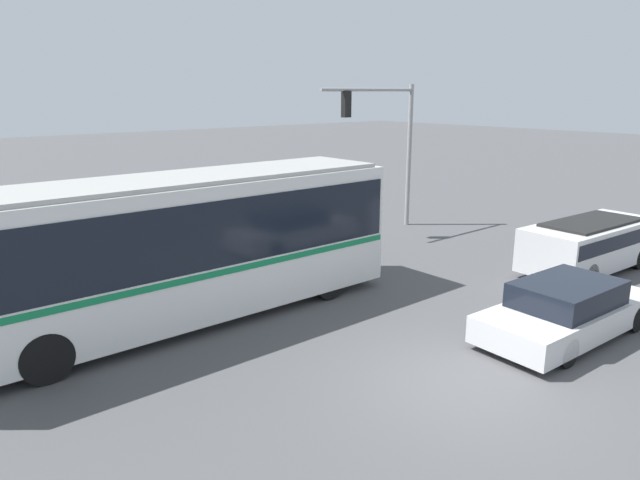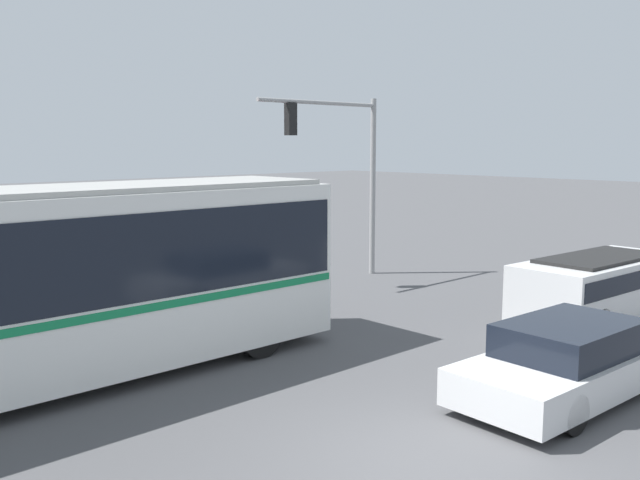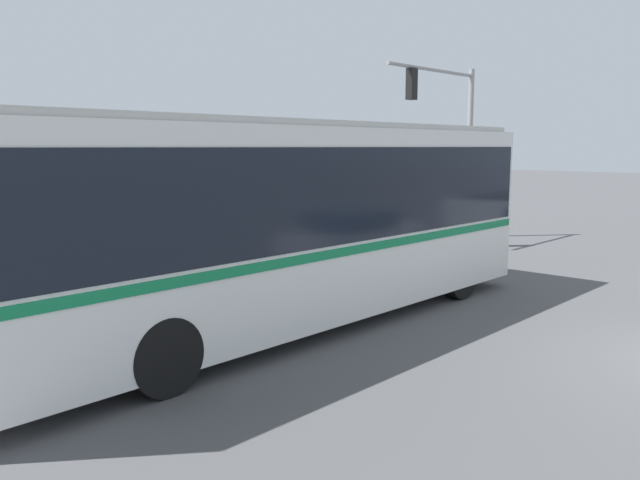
{
  "view_description": "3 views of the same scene",
  "coord_description": "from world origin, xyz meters",
  "views": [
    {
      "loc": [
        -8.23,
        -5.75,
        5.3
      ],
      "look_at": [
        0.01,
        4.07,
        1.98
      ],
      "focal_mm": 32.34,
      "sensor_mm": 36.0,
      "label": 1
    },
    {
      "loc": [
        -6.92,
        -5.35,
        4.17
      ],
      "look_at": [
        2.74,
        5.03,
        2.18
      ],
      "focal_mm": 38.72,
      "sensor_mm": 36.0,
      "label": 2
    },
    {
      "loc": [
        -10.14,
        -1.53,
        3.04
      ],
      "look_at": [
        -1.45,
        6.48,
        1.33
      ],
      "focal_mm": 36.35,
      "sensor_mm": 36.0,
      "label": 3
    }
  ],
  "objects": [
    {
      "name": "flowering_hedge",
      "position": [
        -1.32,
        10.96,
        0.83
      ],
      "size": [
        7.77,
        1.35,
        1.69
      ],
      "color": "#286028",
      "rests_on": "ground"
    },
    {
      "name": "traffic_light_pole",
      "position": [
        8.1,
        9.58,
        3.74
      ],
      "size": [
        4.69,
        0.24,
        5.56
      ],
      "rotation": [
        0.0,
        0.0,
        3.14
      ],
      "color": "gray",
      "rests_on": "ground"
    },
    {
      "name": "city_bus",
      "position": [
        -2.61,
        6.14,
        1.95
      ],
      "size": [
        11.15,
        2.54,
        3.44
      ],
      "rotation": [
        0.0,
        0.0,
        0.0
      ],
      "color": "silver",
      "rests_on": "ground"
    }
  ]
}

